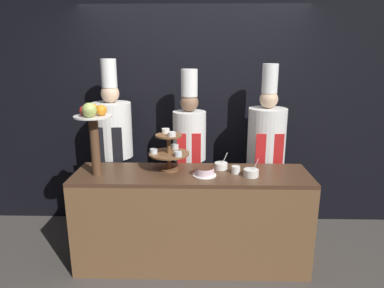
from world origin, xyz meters
The scene contains 12 objects.
ground_plane centered at (0.00, 0.00, 0.00)m, with size 14.00×14.00×0.00m, color #47423D.
wall_back centered at (0.00, 1.24, 1.40)m, with size 10.00×0.06×2.80m.
buffet_counter centered at (0.00, 0.29, 0.46)m, with size 2.17×0.59×0.93m.
tiered_stand centered at (-0.21, 0.37, 1.13)m, with size 0.38×0.38×0.38m.
fruit_pedestal centered at (-0.86, 0.23, 1.39)m, with size 0.33×0.33×0.67m.
cake_round centered at (0.12, 0.23, 0.96)m, with size 0.21×0.21×0.08m.
cup_white centered at (0.40, 0.30, 0.96)m, with size 0.08×0.08×0.07m.
serving_bowl_near centered at (0.53, 0.22, 0.96)m, with size 0.13×0.13×0.17m.
serving_bowl_far centered at (0.28, 0.41, 0.96)m, with size 0.12×0.12×0.16m.
chef_left centered at (-0.86, 0.86, 1.02)m, with size 0.41×0.41×1.94m.
chef_center_left centered at (-0.04, 0.86, 0.99)m, with size 0.35×0.35×1.84m.
chef_center_right centered at (0.78, 0.86, 0.99)m, with size 0.40×0.40×1.89m.
Camera 1 is at (0.07, -2.67, 2.00)m, focal length 32.00 mm.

